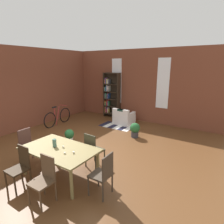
{
  "coord_description": "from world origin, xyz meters",
  "views": [
    {
      "loc": [
        3.81,
        -3.89,
        2.67
      ],
      "look_at": [
        0.34,
        1.44,
        1.05
      ],
      "focal_mm": 29.89,
      "sensor_mm": 36.0,
      "label": 1
    }
  ],
  "objects_px": {
    "dining_table": "(60,151)",
    "dining_chair_far_right": "(93,149)",
    "dining_chair_near_right": "(44,178)",
    "dining_chair_head_left": "(28,145)",
    "armchair_white": "(124,118)",
    "potted_plant_corner": "(135,129)",
    "dining_chair_head_right": "(103,173)",
    "bicycle_second": "(58,117)",
    "dining_chair_near_left": "(20,166)",
    "bookshelf_tall": "(111,95)",
    "potted_plant_by_shelf": "(69,136)",
    "vase_on_table": "(54,143)"
  },
  "relations": [
    {
      "from": "dining_table",
      "to": "dining_chair_far_right",
      "type": "relative_size",
      "value": 1.92
    },
    {
      "from": "dining_chair_near_right",
      "to": "dining_chair_far_right",
      "type": "bearing_deg",
      "value": 90.14
    },
    {
      "from": "dining_chair_head_left",
      "to": "armchair_white",
      "type": "height_order",
      "value": "dining_chair_head_left"
    },
    {
      "from": "potted_plant_corner",
      "to": "dining_chair_head_right",
      "type": "bearing_deg",
      "value": -74.78
    },
    {
      "from": "dining_table",
      "to": "potted_plant_corner",
      "type": "height_order",
      "value": "dining_table"
    },
    {
      "from": "armchair_white",
      "to": "bicycle_second",
      "type": "relative_size",
      "value": 0.48
    },
    {
      "from": "dining_chair_near_right",
      "to": "dining_chair_near_left",
      "type": "xyz_separation_m",
      "value": [
        -0.82,
        0.0,
        0.0
      ]
    },
    {
      "from": "bookshelf_tall",
      "to": "potted_plant_corner",
      "type": "height_order",
      "value": "bookshelf_tall"
    },
    {
      "from": "dining_table",
      "to": "potted_plant_corner",
      "type": "relative_size",
      "value": 3.29
    },
    {
      "from": "dining_chair_far_right",
      "to": "bookshelf_tall",
      "type": "relative_size",
      "value": 0.42
    },
    {
      "from": "dining_chair_far_right",
      "to": "dining_chair_head_left",
      "type": "height_order",
      "value": "same"
    },
    {
      "from": "armchair_white",
      "to": "bicycle_second",
      "type": "height_order",
      "value": "bicycle_second"
    },
    {
      "from": "potted_plant_by_shelf",
      "to": "potted_plant_corner",
      "type": "height_order",
      "value": "potted_plant_corner"
    },
    {
      "from": "dining_chair_head_right",
      "to": "armchair_white",
      "type": "bearing_deg",
      "value": 114.69
    },
    {
      "from": "dining_chair_near_left",
      "to": "potted_plant_by_shelf",
      "type": "height_order",
      "value": "dining_chair_near_left"
    },
    {
      "from": "potted_plant_corner",
      "to": "dining_chair_far_right",
      "type": "bearing_deg",
      "value": -89.66
    },
    {
      "from": "vase_on_table",
      "to": "potted_plant_corner",
      "type": "height_order",
      "value": "vase_on_table"
    },
    {
      "from": "dining_chair_near_right",
      "to": "armchair_white",
      "type": "xyz_separation_m",
      "value": [
        -1.19,
        5.27,
        -0.23
      ]
    },
    {
      "from": "dining_chair_near_right",
      "to": "potted_plant_corner",
      "type": "xyz_separation_m",
      "value": [
        -0.02,
        4.06,
        -0.21
      ]
    },
    {
      "from": "dining_table",
      "to": "dining_chair_head_right",
      "type": "distance_m",
      "value": 1.29
    },
    {
      "from": "vase_on_table",
      "to": "dining_chair_head_right",
      "type": "bearing_deg",
      "value": 0.09
    },
    {
      "from": "vase_on_table",
      "to": "armchair_white",
      "type": "relative_size",
      "value": 0.24
    },
    {
      "from": "dining_table",
      "to": "bicycle_second",
      "type": "bearing_deg",
      "value": 139.63
    },
    {
      "from": "dining_chair_far_right",
      "to": "potted_plant_by_shelf",
      "type": "xyz_separation_m",
      "value": [
        -1.68,
        0.77,
        -0.24
      ]
    },
    {
      "from": "bookshelf_tall",
      "to": "dining_chair_head_right",
      "type": "bearing_deg",
      "value": -58.04
    },
    {
      "from": "bookshelf_tall",
      "to": "bicycle_second",
      "type": "xyz_separation_m",
      "value": [
        -1.28,
        -2.45,
        -0.8
      ]
    },
    {
      "from": "dining_chair_near_right",
      "to": "armchair_white",
      "type": "distance_m",
      "value": 5.4
    },
    {
      "from": "dining_chair_head_left",
      "to": "bicycle_second",
      "type": "relative_size",
      "value": 0.57
    },
    {
      "from": "dining_table",
      "to": "dining_chair_head_left",
      "type": "distance_m",
      "value": 1.29
    },
    {
      "from": "dining_chair_near_left",
      "to": "dining_chair_far_right",
      "type": "bearing_deg",
      "value": 62.0
    },
    {
      "from": "dining_chair_head_right",
      "to": "potted_plant_corner",
      "type": "distance_m",
      "value": 3.42
    },
    {
      "from": "dining_table",
      "to": "dining_chair_near_right",
      "type": "relative_size",
      "value": 1.92
    },
    {
      "from": "armchair_white",
      "to": "potted_plant_corner",
      "type": "xyz_separation_m",
      "value": [
        1.17,
        -1.21,
        0.03
      ]
    },
    {
      "from": "dining_chair_far_right",
      "to": "bicycle_second",
      "type": "xyz_separation_m",
      "value": [
        -3.65,
        1.99,
        -0.16
      ]
    },
    {
      "from": "dining_table",
      "to": "dining_chair_head_right",
      "type": "bearing_deg",
      "value": 0.1
    },
    {
      "from": "dining_chair_near_right",
      "to": "dining_chair_far_right",
      "type": "xyz_separation_m",
      "value": [
        -0.0,
        1.53,
        0.0
      ]
    },
    {
      "from": "dining_chair_near_right",
      "to": "dining_chair_far_right",
      "type": "distance_m",
      "value": 1.53
    },
    {
      "from": "armchair_white",
      "to": "potted_plant_corner",
      "type": "height_order",
      "value": "armchair_white"
    },
    {
      "from": "dining_chair_far_right",
      "to": "bicycle_second",
      "type": "height_order",
      "value": "dining_chair_far_right"
    },
    {
      "from": "dining_chair_far_right",
      "to": "potted_plant_corner",
      "type": "distance_m",
      "value": 2.54
    },
    {
      "from": "vase_on_table",
      "to": "dining_chair_far_right",
      "type": "bearing_deg",
      "value": 53.66
    },
    {
      "from": "bicycle_second",
      "to": "potted_plant_corner",
      "type": "xyz_separation_m",
      "value": [
        3.63,
        0.54,
        -0.04
      ]
    },
    {
      "from": "potted_plant_by_shelf",
      "to": "armchair_white",
      "type": "bearing_deg",
      "value": 80.62
    },
    {
      "from": "dining_table",
      "to": "dining_chair_head_right",
      "type": "relative_size",
      "value": 1.92
    },
    {
      "from": "dining_table",
      "to": "armchair_white",
      "type": "xyz_separation_m",
      "value": [
        -0.78,
        4.5,
        -0.39
      ]
    },
    {
      "from": "dining_chair_head_left",
      "to": "potted_plant_corner",
      "type": "relative_size",
      "value": 1.71
    },
    {
      "from": "bookshelf_tall",
      "to": "bicycle_second",
      "type": "height_order",
      "value": "bookshelf_tall"
    },
    {
      "from": "potted_plant_by_shelf",
      "to": "dining_chair_far_right",
      "type": "bearing_deg",
      "value": -24.81
    },
    {
      "from": "dining_chair_head_right",
      "to": "bicycle_second",
      "type": "relative_size",
      "value": 0.57
    },
    {
      "from": "vase_on_table",
      "to": "potted_plant_by_shelf",
      "type": "xyz_separation_m",
      "value": [
        -1.11,
        1.54,
        -0.56
      ]
    }
  ]
}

